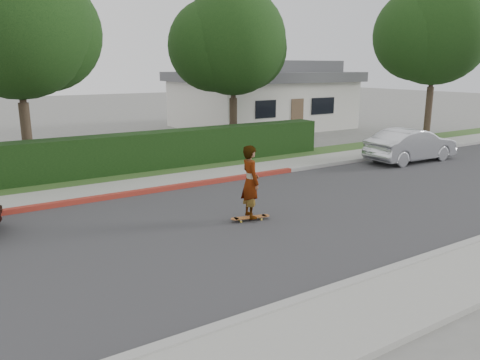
{
  "coord_description": "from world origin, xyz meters",
  "views": [
    {
      "loc": [
        -10.01,
        -9.6,
        3.93
      ],
      "look_at": [
        -3.51,
        0.57,
        1.0
      ],
      "focal_mm": 35.0,
      "sensor_mm": 36.0,
      "label": 1
    }
  ],
  "objects": [
    {
      "name": "house",
      "position": [
        8.0,
        16.0,
        2.1
      ],
      "size": [
        10.6,
        8.6,
        4.3
      ],
      "color": "beige",
      "rests_on": "ground"
    },
    {
      "name": "curb_red_section",
      "position": [
        -5.0,
        4.1,
        0.08
      ],
      "size": [
        12.0,
        0.21,
        0.15
      ],
      "primitive_type": "cube",
      "color": "maroon",
      "rests_on": "ground"
    },
    {
      "name": "tree_center",
      "position": [
        1.49,
        9.19,
        4.9
      ],
      "size": [
        5.66,
        4.84,
        7.44
      ],
      "color": "#33261C",
      "rests_on": "ground"
    },
    {
      "name": "road",
      "position": [
        0.0,
        0.0,
        0.01
      ],
      "size": [
        60.0,
        8.0,
        0.01
      ],
      "primitive_type": "cube",
      "color": "#2D2D30",
      "rests_on": "ground"
    },
    {
      "name": "planting_strip",
      "position": [
        0.0,
        6.6,
        0.05
      ],
      "size": [
        60.0,
        1.6,
        0.1
      ],
      "primitive_type": "cube",
      "color": "#2D4C1E",
      "rests_on": "ground"
    },
    {
      "name": "curb_near",
      "position": [
        0.0,
        -4.1,
        0.07
      ],
      "size": [
        60.0,
        0.2,
        0.15
      ],
      "primitive_type": "cube",
      "color": "#9E9E99",
      "rests_on": "ground"
    },
    {
      "name": "ground",
      "position": [
        0.0,
        0.0,
        0.0
      ],
      "size": [
        120.0,
        120.0,
        0.0
      ],
      "primitive_type": "plane",
      "color": "slate",
      "rests_on": "ground"
    },
    {
      "name": "hedge",
      "position": [
        -3.0,
        7.2,
        0.75
      ],
      "size": [
        15.0,
        1.0,
        1.5
      ],
      "primitive_type": "cube",
      "color": "black",
      "rests_on": "ground"
    },
    {
      "name": "curb_far",
      "position": [
        0.0,
        4.1,
        0.07
      ],
      "size": [
        60.0,
        0.2,
        0.15
      ],
      "primitive_type": "cube",
      "color": "#9E9E99",
      "rests_on": "ground"
    },
    {
      "name": "skateboard",
      "position": [
        -3.51,
        0.07,
        0.09
      ],
      "size": [
        1.09,
        0.46,
        0.1
      ],
      "rotation": [
        0.0,
        0.0,
        -0.24
      ],
      "color": "gold",
      "rests_on": "ground"
    },
    {
      "name": "tree_left",
      "position": [
        -7.51,
        8.69,
        5.26
      ],
      "size": [
        5.99,
        5.21,
        8.0
      ],
      "color": "#33261C",
      "rests_on": "ground"
    },
    {
      "name": "skateboarder",
      "position": [
        -3.51,
        0.07,
        1.06
      ],
      "size": [
        0.57,
        0.76,
        1.9
      ],
      "primitive_type": "imported",
      "rotation": [
        0.0,
        0.0,
        1.39
      ],
      "color": "white",
      "rests_on": "skateboard"
    },
    {
      "name": "sidewalk_far",
      "position": [
        0.0,
        5.0,
        0.06
      ],
      "size": [
        60.0,
        1.6,
        0.12
      ],
      "primitive_type": "cube",
      "color": "gray",
      "rests_on": "ground"
    },
    {
      "name": "tree_right",
      "position": [
        12.49,
        6.69,
        5.63
      ],
      "size": [
        6.32,
        5.6,
        8.56
      ],
      "color": "#33261C",
      "rests_on": "ground"
    },
    {
      "name": "car_silver",
      "position": [
        6.64,
        2.98,
        0.7
      ],
      "size": [
        4.3,
        1.58,
        1.41
      ],
      "primitive_type": "imported",
      "rotation": [
        0.0,
        0.0,
        1.55
      ],
      "color": "silver",
      "rests_on": "ground"
    }
  ]
}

